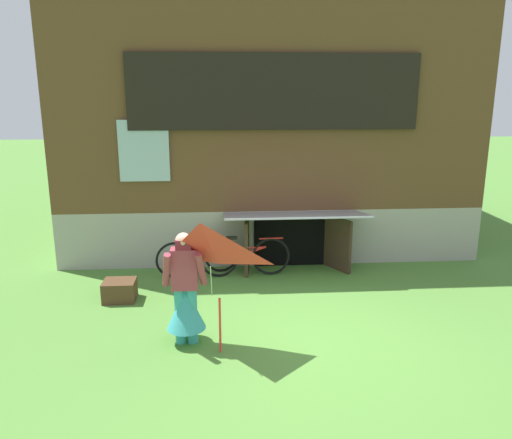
# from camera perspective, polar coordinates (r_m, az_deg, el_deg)

# --- Properties ---
(ground_plane) EXTENTS (60.00, 60.00, 0.00)m
(ground_plane) POSITION_cam_1_polar(r_m,az_deg,el_deg) (7.15, 4.48, -13.18)
(ground_plane) COLOR #4C7F33
(log_house) EXTENTS (8.19, 6.63, 4.95)m
(log_house) POSITION_cam_1_polar(r_m,az_deg,el_deg) (12.09, 0.62, 10.44)
(log_house) COLOR #9E998E
(log_house) RESTS_ON ground_plane
(person) EXTENTS (0.61, 0.52, 1.54)m
(person) POSITION_cam_1_polar(r_m,az_deg,el_deg) (6.82, -7.95, -8.73)
(person) COLOR teal
(person) RESTS_ON ground_plane
(kite) EXTENTS (1.23, 1.14, 1.70)m
(kite) POSITION_cam_1_polar(r_m,az_deg,el_deg) (6.04, -6.19, -4.77)
(kite) COLOR red
(kite) RESTS_ON ground_plane
(bicycle_red) EXTENTS (1.65, 0.11, 0.75)m
(bicycle_red) POSITION_cam_1_polar(r_m,az_deg,el_deg) (9.23, -1.26, -4.20)
(bicycle_red) COLOR black
(bicycle_red) RESTS_ON ground_plane
(bicycle_yellow) EXTENTS (1.52, 0.42, 0.71)m
(bicycle_yellow) POSITION_cam_1_polar(r_m,az_deg,el_deg) (9.36, -6.55, -4.15)
(bicycle_yellow) COLOR black
(bicycle_yellow) RESTS_ON ground_plane
(wooden_crate) EXTENTS (0.51, 0.43, 0.33)m
(wooden_crate) POSITION_cam_1_polar(r_m,az_deg,el_deg) (8.54, -15.09, -7.71)
(wooden_crate) COLOR #4C331E
(wooden_crate) RESTS_ON ground_plane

